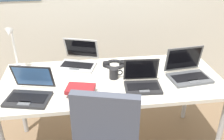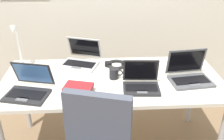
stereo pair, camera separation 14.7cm
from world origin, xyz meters
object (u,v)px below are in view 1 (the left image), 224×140
at_px(desk_lamp, 14,49).
at_px(laptop_back_left, 188,72).
at_px(laptop_far_corner, 30,92).
at_px(cell_phone, 145,64).
at_px(headphones, 114,64).
at_px(laptop_center, 142,82).
at_px(laptop_front_left, 78,60).
at_px(book_stack, 81,91).
at_px(computer_mouse, 171,64).
at_px(coffee_mug, 114,73).

xyz_separation_m(desk_lamp, laptop_back_left, (1.42, -0.34, -0.15)).
height_order(laptop_far_corner, cell_phone, laptop_far_corner).
bearing_deg(desk_lamp, headphones, -2.87).
bearing_deg(cell_phone, laptop_center, -127.78).
xyz_separation_m(laptop_center, headphones, (-0.16, 0.39, -0.03)).
height_order(laptop_front_left, book_stack, laptop_front_left).
distance_m(laptop_front_left, headphones, 0.33).
xyz_separation_m(cell_phone, headphones, (-0.28, 0.02, 0.01)).
height_order(laptop_back_left, laptop_far_corner, laptop_back_left).
height_order(laptop_far_corner, headphones, laptop_far_corner).
distance_m(laptop_front_left, computer_mouse, 0.84).
height_order(laptop_center, laptop_front_left, laptop_front_left).
bearing_deg(laptop_far_corner, laptop_front_left, 53.10).
relative_size(book_stack, coffee_mug, 2.07).
xyz_separation_m(laptop_center, book_stack, (-0.47, -0.05, -0.01)).
height_order(headphones, coffee_mug, coffee_mug).
height_order(desk_lamp, book_stack, desk_lamp).
bearing_deg(coffee_mug, book_stack, -142.27).
bearing_deg(headphones, laptop_center, -67.79).
bearing_deg(laptop_back_left, coffee_mug, 173.72).
distance_m(computer_mouse, cell_phone, 0.23).
bearing_deg(desk_lamp, cell_phone, -2.97).
relative_size(cell_phone, coffee_mug, 1.20).
bearing_deg(headphones, desk_lamp, 177.13).
height_order(desk_lamp, laptop_center, desk_lamp).
relative_size(computer_mouse, headphones, 0.45).
xyz_separation_m(desk_lamp, headphones, (0.85, -0.04, -0.18)).
xyz_separation_m(computer_mouse, book_stack, (-0.82, -0.38, 0.02)).
distance_m(laptop_far_corner, computer_mouse, 1.24).
bearing_deg(laptop_back_left, headphones, 152.60).
height_order(laptop_back_left, book_stack, laptop_back_left).
bearing_deg(cell_phone, coffee_mug, -166.20).
bearing_deg(laptop_front_left, cell_phone, -7.21).
xyz_separation_m(laptop_front_left, laptop_far_corner, (-0.36, -0.48, -0.00)).
bearing_deg(book_stack, desk_lamp, 138.54).
bearing_deg(coffee_mug, computer_mouse, 16.96).
height_order(laptop_back_left, headphones, laptop_back_left).
distance_m(desk_lamp, laptop_back_left, 1.47).
bearing_deg(headphones, cell_phone, -3.27).
distance_m(laptop_front_left, book_stack, 0.50).
distance_m(cell_phone, headphones, 0.28).
bearing_deg(headphones, laptop_front_left, 169.38).
bearing_deg(computer_mouse, desk_lamp, -173.93).
distance_m(laptop_center, laptop_back_left, 0.42).
height_order(computer_mouse, headphones, headphones).
bearing_deg(desk_lamp, computer_mouse, -4.35).
relative_size(desk_lamp, laptop_back_left, 1.14).
distance_m(laptop_center, coffee_mug, 0.25).
height_order(book_stack, coffee_mug, coffee_mug).
bearing_deg(laptop_center, laptop_far_corner, -177.82).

